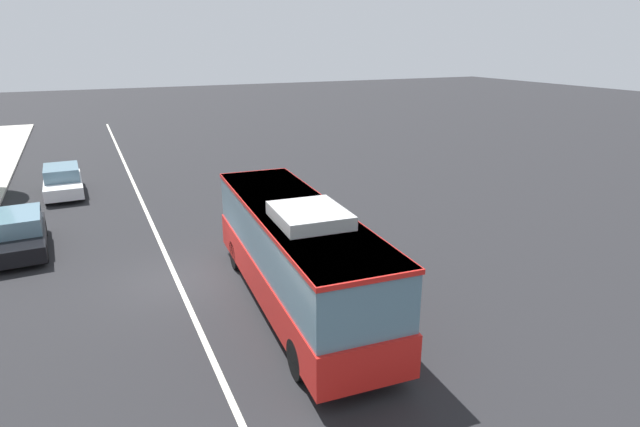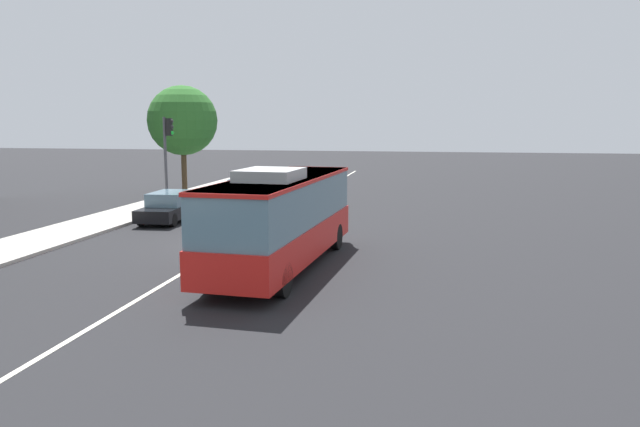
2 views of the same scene
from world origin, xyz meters
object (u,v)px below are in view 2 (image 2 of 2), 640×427
object	(u,v)px
sedan_white	(246,190)
sedan_black	(169,207)
transit_bus	(282,215)
street_tree_kerbside_right	(183,121)
traffic_light_mid_block	(168,147)

from	to	relation	value
sedan_white	sedan_black	bearing A→B (deg)	-11.56
transit_bus	street_tree_kerbside_right	distance (m)	22.28
traffic_light_mid_block	street_tree_kerbside_right	distance (m)	7.05
sedan_white	traffic_light_mid_block	distance (m)	6.00
sedan_black	traffic_light_mid_block	distance (m)	4.93
sedan_white	street_tree_kerbside_right	size ratio (longest dim) A/B	0.62
transit_bus	sedan_white	world-z (taller)	transit_bus
sedan_white	sedan_black	distance (m)	8.07
sedan_white	sedan_black	size ratio (longest dim) A/B	0.99
transit_bus	traffic_light_mid_block	xyz separation A→B (m)	(12.13, 9.67, 1.75)
sedan_white	street_tree_kerbside_right	xyz separation A→B (m)	(2.34, 5.06, 4.28)
sedan_black	street_tree_kerbside_right	world-z (taller)	street_tree_kerbside_right
sedan_white	traffic_light_mid_block	size ratio (longest dim) A/B	0.87
transit_bus	traffic_light_mid_block	world-z (taller)	traffic_light_mid_block
transit_bus	sedan_black	bearing A→B (deg)	46.79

